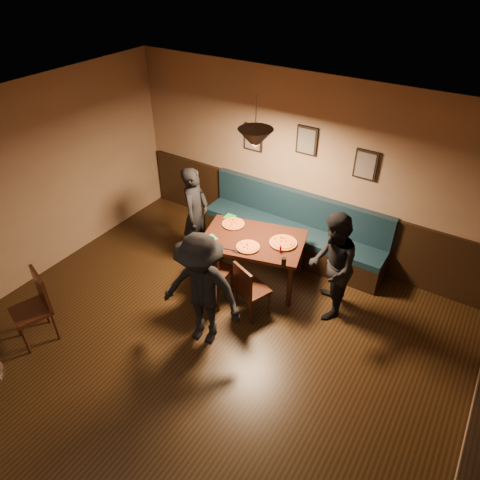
{
  "coord_description": "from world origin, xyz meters",
  "views": [
    {
      "loc": [
        2.38,
        -2.06,
        4.31
      ],
      "look_at": [
        -0.16,
        1.94,
        0.95
      ],
      "focal_mm": 32.64,
      "sensor_mm": 36.0,
      "label": 1
    }
  ],
  "objects_px": {
    "diner_left": "(196,214)",
    "diner_front": "(201,291)",
    "dining_table": "(253,260)",
    "chair_near_left": "(213,270)",
    "chair_near_right": "(253,289)",
    "booth_bench": "(292,227)",
    "diner_right": "(332,267)",
    "tabasco_bottle": "(280,249)",
    "cafe_chair_far": "(30,310)",
    "soda_glass": "(284,262)"
  },
  "relations": [
    {
      "from": "diner_left",
      "to": "diner_front",
      "type": "bearing_deg",
      "value": -154.1
    },
    {
      "from": "dining_table",
      "to": "chair_near_left",
      "type": "relative_size",
      "value": 1.39
    },
    {
      "from": "diner_front",
      "to": "diner_left",
      "type": "bearing_deg",
      "value": 119.62
    },
    {
      "from": "chair_near_right",
      "to": "diner_left",
      "type": "bearing_deg",
      "value": 176.82
    },
    {
      "from": "booth_bench",
      "to": "diner_right",
      "type": "xyz_separation_m",
      "value": [
        1.02,
        -0.92,
        0.27
      ]
    },
    {
      "from": "diner_left",
      "to": "diner_front",
      "type": "distance_m",
      "value": 1.79
    },
    {
      "from": "diner_right",
      "to": "diner_front",
      "type": "xyz_separation_m",
      "value": [
        -1.13,
        -1.3,
        0.02
      ]
    },
    {
      "from": "dining_table",
      "to": "tabasco_bottle",
      "type": "relative_size",
      "value": 10.74
    },
    {
      "from": "diner_left",
      "to": "chair_near_left",
      "type": "bearing_deg",
      "value": -144.65
    },
    {
      "from": "tabasco_bottle",
      "to": "cafe_chair_far",
      "type": "xyz_separation_m",
      "value": [
        -2.21,
        -2.37,
        -0.34
      ]
    },
    {
      "from": "diner_front",
      "to": "tabasco_bottle",
      "type": "xyz_separation_m",
      "value": [
        0.42,
        1.22,
        0.04
      ]
    },
    {
      "from": "dining_table",
      "to": "chair_near_left",
      "type": "xyz_separation_m",
      "value": [
        -0.27,
        -0.63,
        0.13
      ]
    },
    {
      "from": "chair_near_left",
      "to": "diner_front",
      "type": "height_order",
      "value": "diner_front"
    },
    {
      "from": "chair_near_left",
      "to": "diner_right",
      "type": "height_order",
      "value": "diner_right"
    },
    {
      "from": "chair_near_left",
      "to": "diner_front",
      "type": "bearing_deg",
      "value": -67.85
    },
    {
      "from": "diner_front",
      "to": "tabasco_bottle",
      "type": "relative_size",
      "value": 11.97
    },
    {
      "from": "booth_bench",
      "to": "cafe_chair_far",
      "type": "bearing_deg",
      "value": -119.47
    },
    {
      "from": "booth_bench",
      "to": "dining_table",
      "type": "distance_m",
      "value": 0.94
    },
    {
      "from": "chair_near_right",
      "to": "booth_bench",
      "type": "bearing_deg",
      "value": 118.61
    },
    {
      "from": "booth_bench",
      "to": "chair_near_right",
      "type": "relative_size",
      "value": 3.53
    },
    {
      "from": "chair_near_right",
      "to": "diner_left",
      "type": "xyz_separation_m",
      "value": [
        -1.43,
        0.66,
        0.34
      ]
    },
    {
      "from": "dining_table",
      "to": "chair_near_right",
      "type": "relative_size",
      "value": 1.67
    },
    {
      "from": "diner_front",
      "to": "booth_bench",
      "type": "bearing_deg",
      "value": 77.37
    },
    {
      "from": "soda_glass",
      "to": "diner_right",
      "type": "bearing_deg",
      "value": 31.38
    },
    {
      "from": "diner_left",
      "to": "soda_glass",
      "type": "xyz_separation_m",
      "value": [
        1.73,
        -0.4,
        0.06
      ]
    },
    {
      "from": "diner_right",
      "to": "diner_left",
      "type": "bearing_deg",
      "value": -114.75
    },
    {
      "from": "chair_near_left",
      "to": "chair_near_right",
      "type": "bearing_deg",
      "value": 0.96
    },
    {
      "from": "chair_near_right",
      "to": "diner_front",
      "type": "xyz_separation_m",
      "value": [
        -0.29,
        -0.72,
        0.37
      ]
    },
    {
      "from": "chair_near_left",
      "to": "soda_glass",
      "type": "relative_size",
      "value": 7.42
    },
    {
      "from": "diner_left",
      "to": "diner_right",
      "type": "relative_size",
      "value": 1.0
    },
    {
      "from": "diner_left",
      "to": "cafe_chair_far",
      "type": "bearing_deg",
      "value": 151.87
    },
    {
      "from": "dining_table",
      "to": "diner_front",
      "type": "xyz_separation_m",
      "value": [
        0.06,
        -1.3,
        0.41
      ]
    },
    {
      "from": "chair_near_right",
      "to": "diner_right",
      "type": "bearing_deg",
      "value": 56.37
    },
    {
      "from": "chair_near_left",
      "to": "diner_left",
      "type": "distance_m",
      "value": 1.11
    },
    {
      "from": "dining_table",
      "to": "diner_left",
      "type": "bearing_deg",
      "value": 160.81
    },
    {
      "from": "diner_front",
      "to": "tabasco_bottle",
      "type": "bearing_deg",
      "value": 61.32
    },
    {
      "from": "diner_front",
      "to": "chair_near_left",
      "type": "bearing_deg",
      "value": 105.91
    },
    {
      "from": "diner_front",
      "to": "cafe_chair_far",
      "type": "distance_m",
      "value": 2.16
    },
    {
      "from": "booth_bench",
      "to": "tabasco_bottle",
      "type": "xyz_separation_m",
      "value": [
        0.31,
        -1.0,
        0.33
      ]
    },
    {
      "from": "dining_table",
      "to": "tabasco_bottle",
      "type": "xyz_separation_m",
      "value": [
        0.47,
        -0.08,
        0.45
      ]
    },
    {
      "from": "cafe_chair_far",
      "to": "diner_left",
      "type": "bearing_deg",
      "value": -86.1
    },
    {
      "from": "tabasco_bottle",
      "to": "cafe_chair_far",
      "type": "relative_size",
      "value": 0.14
    },
    {
      "from": "cafe_chair_far",
      "to": "diner_right",
      "type": "bearing_deg",
      "value": -121.5
    },
    {
      "from": "cafe_chair_far",
      "to": "booth_bench",
      "type": "bearing_deg",
      "value": -100.99
    },
    {
      "from": "diner_right",
      "to": "soda_glass",
      "type": "height_order",
      "value": "diner_right"
    },
    {
      "from": "booth_bench",
      "to": "chair_near_left",
      "type": "xyz_separation_m",
      "value": [
        -0.43,
        -1.54,
        0.01
      ]
    },
    {
      "from": "diner_left",
      "to": "chair_near_right",
      "type": "bearing_deg",
      "value": -128.32
    },
    {
      "from": "diner_front",
      "to": "tabasco_bottle",
      "type": "distance_m",
      "value": 1.29
    },
    {
      "from": "tabasco_bottle",
      "to": "cafe_chair_far",
      "type": "bearing_deg",
      "value": -132.98
    },
    {
      "from": "chair_near_left",
      "to": "diner_front",
      "type": "distance_m",
      "value": 0.8
    }
  ]
}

